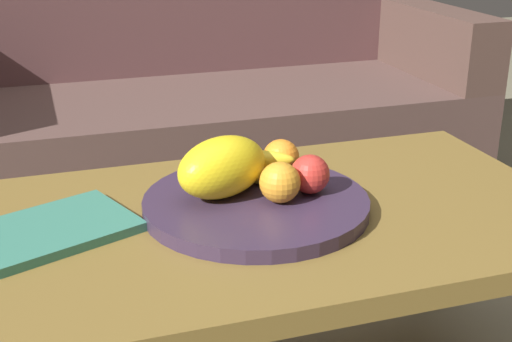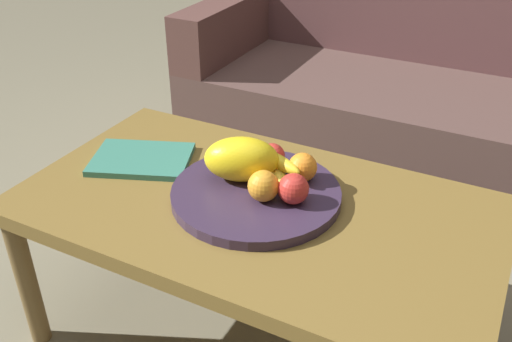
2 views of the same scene
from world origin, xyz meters
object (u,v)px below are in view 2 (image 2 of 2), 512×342
(orange_left, at_px, (263,186))
(apple_left, at_px, (293,189))
(fruit_bowl, at_px, (256,194))
(orange_front, at_px, (303,167))
(couch, at_px, (417,102))
(magazine, at_px, (142,159))
(apple_front, at_px, (272,156))
(banana_bunch, at_px, (276,168))
(coffee_table, at_px, (256,219))
(melon_large_front, at_px, (242,159))

(orange_left, distance_m, apple_left, 0.07)
(fruit_bowl, xyz_separation_m, orange_front, (0.08, 0.09, 0.05))
(couch, distance_m, magazine, 1.15)
(couch, distance_m, orange_left, 1.10)
(orange_left, bearing_deg, fruit_bowl, 139.15)
(orange_left, bearing_deg, apple_front, 108.09)
(apple_front, height_order, banana_bunch, apple_front)
(orange_left, relative_size, apple_left, 1.02)
(magazine, bearing_deg, coffee_table, -26.79)
(apple_front, bearing_deg, orange_left, -71.91)
(melon_large_front, bearing_deg, banana_bunch, 30.56)
(fruit_bowl, relative_size, banana_bunch, 2.62)
(fruit_bowl, height_order, melon_large_front, melon_large_front)
(apple_left, bearing_deg, apple_front, 133.10)
(banana_bunch, relative_size, magazine, 0.61)
(melon_large_front, bearing_deg, fruit_bowl, -27.81)
(couch, height_order, fruit_bowl, couch)
(couch, relative_size, melon_large_front, 9.61)
(banana_bunch, bearing_deg, fruit_bowl, -104.79)
(couch, height_order, melon_large_front, couch)
(melon_large_front, distance_m, banana_bunch, 0.09)
(orange_left, distance_m, banana_bunch, 0.10)
(apple_left, height_order, banana_bunch, apple_left)
(coffee_table, distance_m, banana_bunch, 0.13)
(couch, bearing_deg, apple_left, -92.77)
(couch, relative_size, banana_bunch, 11.20)
(apple_front, relative_size, banana_bunch, 0.42)
(couch, height_order, banana_bunch, couch)
(banana_bunch, bearing_deg, melon_large_front, -149.44)
(orange_front, distance_m, apple_left, 0.10)
(orange_front, height_order, apple_front, orange_front)
(fruit_bowl, distance_m, orange_left, 0.07)
(fruit_bowl, xyz_separation_m, melon_large_front, (-0.05, 0.03, 0.07))
(apple_front, relative_size, magazine, 0.26)
(apple_front, xyz_separation_m, banana_bunch, (0.03, -0.04, -0.01))
(apple_left, distance_m, magazine, 0.45)
(orange_left, distance_m, apple_front, 0.14)
(coffee_table, distance_m, magazine, 0.36)
(apple_left, bearing_deg, melon_large_front, 166.64)
(fruit_bowl, xyz_separation_m, magazine, (-0.34, 0.02, -0.00))
(banana_bunch, height_order, magazine, banana_bunch)
(couch, bearing_deg, coffee_table, -97.58)
(melon_large_front, height_order, orange_left, melon_large_front)
(melon_large_front, distance_m, orange_left, 0.10)
(couch, xyz_separation_m, apple_front, (-0.16, -0.94, 0.19))
(coffee_table, bearing_deg, magazine, 174.86)
(apple_front, distance_m, magazine, 0.35)
(orange_left, bearing_deg, melon_large_front, 146.62)
(fruit_bowl, bearing_deg, orange_left, -40.85)
(melon_large_front, height_order, apple_front, melon_large_front)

